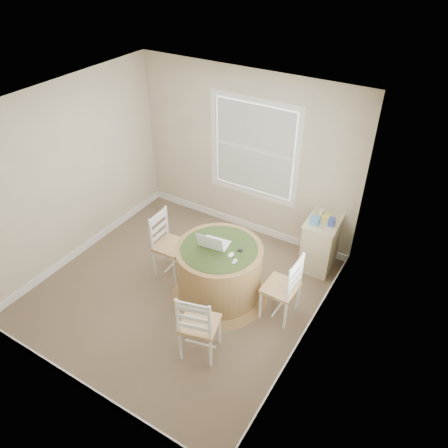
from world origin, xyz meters
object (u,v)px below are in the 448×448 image
Objects in this scene: round_table at (219,270)px; laptop at (214,243)px; chair_near at (199,323)px; chair_right at (281,287)px; chair_left at (171,245)px; corner_chest at (320,243)px.

round_table is 3.36× the size of laptop.
chair_near is (0.30, -0.92, 0.04)m from round_table.
chair_near and chair_right have the same top height.
round_table is at bearing -96.41° from chair_left.
chair_left and chair_right have the same top height.
chair_left is 2.13m from corner_chest.
chair_left is 1.68m from chair_right.
chair_near is at bearing -79.05° from round_table.
corner_chest is at bearing -57.46° from chair_left.
chair_left reaches higher than round_table.
chair_left is 1.00× the size of chair_near.
round_table is at bearing -128.40° from corner_chest.
laptop is (-0.09, 0.01, 0.40)m from round_table.
laptop reaches higher than chair_near.
round_table is 1.38× the size of chair_near.
round_table is at bearing 163.99° from laptop.
corner_chest is at bearing 177.70° from chair_right.
round_table reaches higher than corner_chest.
chair_right is at bearing -132.84° from chair_near.
corner_chest is (0.60, 2.20, -0.07)m from chair_near.
chair_near is at bearing -133.05° from chair_left.
chair_left is 1.50m from chair_near.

